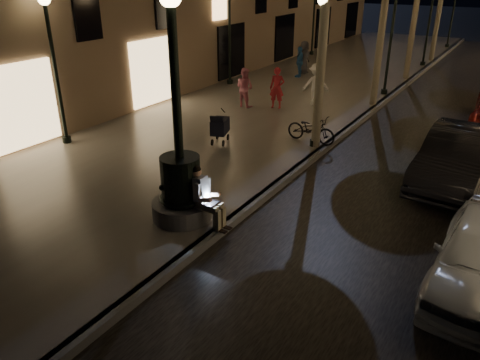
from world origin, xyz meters
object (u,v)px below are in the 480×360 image
Objects in this scene: stroller at (220,126)px; pedestrian_pink at (245,87)px; fountain_lamppost at (181,177)px; lamp_curb_b at (393,24)px; pedestrian_blue at (300,62)px; seated_man_laptop at (203,195)px; lamp_left_a at (52,49)px; pedestrian_white at (316,84)px; lamp_curb_a at (320,50)px; pedestrian_red at (277,88)px; lamp_curb_d at (455,2)px; pedestrian_dark at (304,57)px; lamp_left_b at (229,20)px; bicycle at (311,129)px; car_second at (458,157)px; lamp_left_c at (314,6)px; lamp_curb_c at (431,11)px.

pedestrian_pink reaches higher than stroller.
pedestrian_pink is at bearing 92.23° from stroller.
fountain_lamppost reaches higher than lamp_curb_b.
seated_man_laptop is at bearing 9.03° from pedestrian_blue.
lamp_curb_b and lamp_left_a have the same top height.
lamp_curb_b reaches higher than pedestrian_pink.
pedestrian_white is (2.36, 1.81, 0.05)m from pedestrian_pink.
pedestrian_red is (-3.12, 3.35, -2.21)m from lamp_curb_a.
lamp_curb_d is 2.82× the size of pedestrian_dark.
fountain_lamppost is at bearing 6.90° from pedestrian_blue.
stroller is (-2.05, 4.62, -0.45)m from fountain_lamppost.
pedestrian_pink is (2.75, -3.17, -2.23)m from lamp_left_b.
lamp_left_a is 4.26× the size of stroller.
bicycle is at bearing -39.90° from lamp_left_b.
seated_man_laptop is at bearing -87.21° from pedestrian_red.
pedestrian_white is at bearing 113.14° from lamp_curb_a.
car_second is 8.22m from pedestrian_red.
pedestrian_blue is at bearing 82.69° from stroller.
fountain_lamppost is 1.08× the size of lamp_left_a.
lamp_left_b is at bearing -90.00° from lamp_left_c.
lamp_curb_b is 7.11m from pedestrian_pink.
pedestrian_red is (3.98, -12.65, -2.21)m from lamp_left_c.
lamp_curb_c is at bearing -38.82° from pedestrian_dark.
pedestrian_pink is at bearing -130.06° from lamp_curb_b.
pedestrian_dark is at bearing 156.07° from lamp_curb_b.
car_second is (4.30, -16.16, -2.47)m from lamp_curb_c.
fountain_lamppost is at bearing -127.49° from car_second.
car_second is (4.30, -24.16, -2.47)m from lamp_curb_d.
lamp_left_b is (-7.10, -2.00, 0.00)m from lamp_curb_b.
lamp_curb_a is at bearing -90.00° from lamp_curb_b.
lamp_curb_b is at bearing 40.89° from pedestrian_red.
pedestrian_dark is (-0.22, 1.02, 0.07)m from pedestrian_blue.
seated_man_laptop is at bearing -123.83° from car_second.
bicycle is at bearing 87.59° from pedestrian_white.
pedestrian_blue is (2.25, -6.77, -2.25)m from lamp_left_c.
lamp_curb_d and lamp_left_c have the same top height.
stroller is 0.66× the size of bicycle.
fountain_lamppost is 1.12× the size of car_second.
pedestrian_white is (-1.99, 4.65, -2.18)m from lamp_curb_a.
car_second is (4.30, -8.16, -2.47)m from lamp_curb_b.
pedestrian_red is (-3.12, -4.65, -2.21)m from lamp_curb_b.
fountain_lamppost is at bearing -162.34° from pedestrian_dark.
lamp_left_b is at bearing 131.15° from pedestrian_red.
lamp_curb_d is at bearing 3.75° from bicycle.
lamp_curb_a is (0.70, 6.00, 2.02)m from fountain_lamppost.
pedestrian_white is at bearing 23.70° from pedestrian_blue.
lamp_curb_d is at bearing 65.29° from stroller.
lamp_left_c is at bearing -170.02° from pedestrian_blue.
lamp_curb_a is 1.00× the size of lamp_curb_c.
pedestrian_white is (-1.29, 10.65, -0.16)m from fountain_lamppost.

